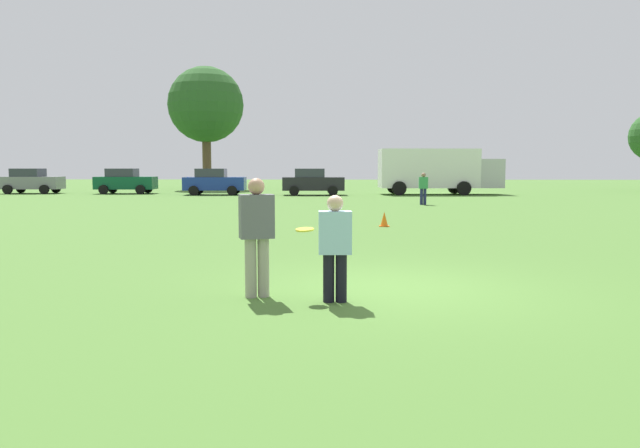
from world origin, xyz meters
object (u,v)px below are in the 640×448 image
at_px(player_defender, 335,243).
at_px(box_truck, 437,170).
at_px(parked_car_near_left, 31,181).
at_px(parked_car_mid_left, 125,181).
at_px(parked_car_mid_right, 313,182).
at_px(bystander_sideline_watcher, 423,187).
at_px(player_thrower, 257,230).
at_px(parked_car_center, 214,182).
at_px(frisbee, 305,230).
at_px(traffic_cone, 384,219).

relative_size(player_defender, box_truck, 0.18).
bearing_deg(player_defender, parked_car_near_left, 123.14).
distance_m(parked_car_mid_left, parked_car_mid_right, 13.83).
height_order(parked_car_mid_left, bystander_sideline_watcher, parked_car_mid_left).
height_order(player_thrower, player_defender, player_thrower).
relative_size(player_thrower, parked_car_mid_left, 0.41).
height_order(parked_car_center, box_truck, box_truck).
height_order(parked_car_near_left, bystander_sideline_watcher, parked_car_near_left).
bearing_deg(parked_car_near_left, parked_car_center, -6.69).
height_order(frisbee, bystander_sideline_watcher, bystander_sideline_watcher).
relative_size(player_defender, parked_car_mid_left, 0.35).
height_order(parked_car_mid_left, parked_car_mid_right, same).
xyz_separation_m(frisbee, parked_car_mid_left, (-15.23, 34.41, -0.08)).
distance_m(player_defender, box_truck, 34.89).
bearing_deg(parked_car_mid_left, parked_car_near_left, 179.91).
relative_size(traffic_cone, bystander_sideline_watcher, 0.29).
bearing_deg(player_thrower, bystander_sideline_watcher, 76.38).
relative_size(parked_car_near_left, parked_car_center, 1.00).
bearing_deg(frisbee, parked_car_mid_right, 92.67).
xyz_separation_m(traffic_cone, parked_car_near_left, (-24.09, 23.67, 0.69)).
bearing_deg(box_truck, parked_car_mid_right, -171.15).
relative_size(traffic_cone, parked_car_near_left, 0.11).
bearing_deg(parked_car_mid_right, frisbee, -87.33).
bearing_deg(parked_car_center, player_thrower, -76.82).
relative_size(parked_car_center, box_truck, 0.50).
bearing_deg(parked_car_near_left, bystander_sideline_watcher, -24.48).
xyz_separation_m(parked_car_center, parked_car_mid_right, (6.86, -0.19, 0.00)).
bearing_deg(parked_car_near_left, parked_car_mid_right, -5.00).
bearing_deg(parked_car_mid_left, frisbee, -66.12).
xyz_separation_m(player_defender, parked_car_mid_right, (-1.97, 32.87, 0.08)).
bearing_deg(player_thrower, player_defender, -13.97).
xyz_separation_m(player_thrower, parked_car_center, (-7.68, 32.77, -0.07)).
distance_m(traffic_cone, parked_car_near_left, 33.79).
height_order(player_defender, bystander_sideline_watcher, bystander_sideline_watcher).
bearing_deg(bystander_sideline_watcher, player_defender, -100.64).
xyz_separation_m(frisbee, parked_car_mid_right, (-1.52, 32.61, -0.08)).
xyz_separation_m(traffic_cone, box_truck, (5.27, 23.22, 1.52)).
relative_size(player_defender, traffic_cone, 3.17).
distance_m(player_thrower, player_defender, 1.20).
xyz_separation_m(frisbee, parked_car_near_left, (-22.19, 34.42, -0.08)).
relative_size(parked_car_mid_left, box_truck, 0.50).
bearing_deg(bystander_sideline_watcher, parked_car_center, 140.89).
bearing_deg(parked_car_center, bystander_sideline_watcher, -39.11).
xyz_separation_m(player_defender, traffic_cone, (1.45, 11.00, -0.62)).
relative_size(traffic_cone, box_truck, 0.06).
bearing_deg(bystander_sideline_watcher, frisbee, -101.87).
relative_size(traffic_cone, parked_car_mid_left, 0.11).
xyz_separation_m(frisbee, bystander_sideline_watcher, (4.66, 22.20, -0.09)).
distance_m(player_thrower, traffic_cone, 11.06).
distance_m(player_defender, traffic_cone, 11.12).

